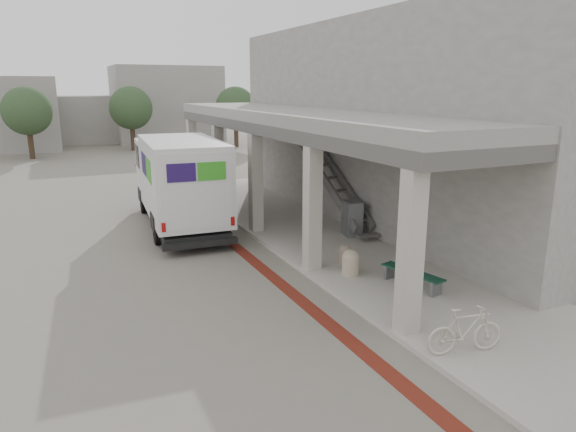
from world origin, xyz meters
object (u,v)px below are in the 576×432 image
bench (412,276)px  bicycle_cream (465,330)px  fedex_truck (179,179)px  utility_cabinet (352,218)px

bench → bicycle_cream: (-1.15, -2.93, 0.16)m
fedex_truck → bicycle_cream: 11.54m
fedex_truck → bicycle_cream: bearing=-73.5°
fedex_truck → bench: fedex_truck is taller
bench → bicycle_cream: bearing=-123.9°
utility_cabinet → fedex_truck: bearing=150.9°
utility_cabinet → bicycle_cream: size_ratio=0.76×
bicycle_cream → fedex_truck: bearing=24.5°
fedex_truck → bicycle_cream: fedex_truck is taller
fedex_truck → bicycle_cream: (2.44, -11.22, -1.09)m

